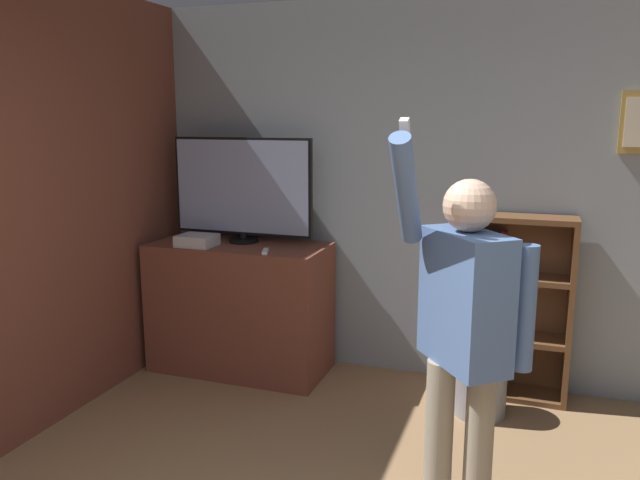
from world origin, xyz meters
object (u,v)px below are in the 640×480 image
at_px(waste_bin, 481,382).
at_px(bookshelf, 499,306).
at_px(television, 242,189).
at_px(person, 464,323).
at_px(game_console, 197,240).

bearing_deg(waste_bin, bookshelf, 79.38).
xyz_separation_m(television, person, (1.77, -1.42, -0.38)).
height_order(person, waste_bin, person).
distance_m(bookshelf, waste_bin, 0.55).
relative_size(television, bookshelf, 0.87).
height_order(television, bookshelf, television).
bearing_deg(waste_bin, television, 172.18).
relative_size(game_console, waste_bin, 0.61).
height_order(game_console, person, person).
bearing_deg(television, waste_bin, -7.82).
xyz_separation_m(person, waste_bin, (0.00, 1.17, -0.77)).
relative_size(bookshelf, waste_bin, 2.90).
height_order(bookshelf, person, person).
relative_size(person, waste_bin, 4.37).
bearing_deg(person, television, -167.24).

